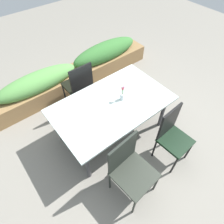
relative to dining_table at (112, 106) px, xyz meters
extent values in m
plane|color=gray|center=(0.04, -0.07, -0.67)|extent=(12.00, 12.00, 0.00)
cube|color=#B2C6C1|center=(0.00, 0.00, 0.04)|extent=(1.78, 1.08, 0.03)
cube|color=#333338|center=(0.00, 0.00, 0.01)|extent=(1.75, 1.06, 0.02)
cylinder|color=#333338|center=(-0.77, -0.42, -0.32)|extent=(0.06, 0.06, 0.69)
cylinder|color=#333338|center=(0.77, -0.42, -0.32)|extent=(0.06, 0.06, 0.69)
cylinder|color=#333338|center=(-0.77, 0.42, -0.32)|extent=(0.06, 0.06, 0.69)
cylinder|color=#333338|center=(0.77, 0.42, -0.32)|extent=(0.06, 0.06, 0.69)
cube|color=black|center=(0.40, -0.95, -0.20)|extent=(0.43, 0.43, 0.04)
cube|color=black|center=(0.39, -0.76, 0.06)|extent=(0.39, 0.05, 0.51)
cylinder|color=black|center=(0.60, -1.13, -0.44)|extent=(0.03, 0.03, 0.46)
cylinder|color=black|center=(0.23, -1.15, -0.44)|extent=(0.03, 0.03, 0.46)
cylinder|color=black|center=(0.58, -0.76, -0.44)|extent=(0.03, 0.03, 0.46)
cylinder|color=black|center=(0.21, -0.78, -0.44)|extent=(0.03, 0.03, 0.46)
cube|color=black|center=(-0.06, 0.95, -0.21)|extent=(0.45, 0.45, 0.04)
cube|color=black|center=(-0.06, 0.75, 0.06)|extent=(0.42, 0.03, 0.51)
cylinder|color=black|center=(-0.26, 1.16, -0.44)|extent=(0.03, 0.03, 0.45)
cylinder|color=black|center=(0.15, 1.16, -0.44)|extent=(0.03, 0.03, 0.45)
cylinder|color=black|center=(-0.26, 0.75, -0.44)|extent=(0.03, 0.03, 0.45)
cylinder|color=black|center=(0.15, 0.75, -0.44)|extent=(0.03, 0.03, 0.45)
cube|color=#2A2F26|center=(-0.40, -0.95, -0.19)|extent=(0.52, 0.52, 0.04)
cube|color=black|center=(-0.42, -0.73, 0.07)|extent=(0.46, 0.07, 0.50)
cylinder|color=black|center=(-0.16, -1.16, -0.43)|extent=(0.03, 0.03, 0.47)
cylinder|color=black|center=(-0.61, -1.19, -0.43)|extent=(0.03, 0.03, 0.47)
cylinder|color=black|center=(-0.20, -0.71, -0.43)|extent=(0.03, 0.03, 0.47)
cylinder|color=black|center=(-0.64, -0.75, -0.43)|extent=(0.03, 0.03, 0.47)
cylinder|color=silver|center=(0.17, -0.02, 0.11)|extent=(0.06, 0.06, 0.11)
cylinder|color=#387233|center=(0.16, -0.03, 0.20)|extent=(0.01, 0.01, 0.15)
sphere|color=#DB4C56|center=(0.16, -0.03, 0.28)|extent=(0.03, 0.03, 0.03)
cylinder|color=#387233|center=(0.18, -0.02, 0.20)|extent=(0.01, 0.01, 0.15)
sphere|color=#DB4C56|center=(0.18, -0.02, 0.27)|extent=(0.04, 0.04, 0.04)
cylinder|color=#387233|center=(0.19, -0.03, 0.22)|extent=(0.01, 0.01, 0.18)
sphere|color=pink|center=(0.19, -0.03, 0.30)|extent=(0.04, 0.04, 0.04)
cylinder|color=#387233|center=(0.18, -0.01, 0.21)|extent=(0.01, 0.01, 0.16)
sphere|color=white|center=(0.18, -0.01, 0.29)|extent=(0.04, 0.04, 0.04)
cube|color=olive|center=(0.20, 1.49, -0.49)|extent=(3.56, 0.51, 0.35)
ellipsoid|color=#569347|center=(-0.60, 1.49, -0.22)|extent=(1.60, 0.46, 0.36)
ellipsoid|color=#387233|center=(1.00, 1.49, -0.20)|extent=(1.60, 0.46, 0.40)
camera|label=1|loc=(-1.23, -1.53, 2.17)|focal=30.95mm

